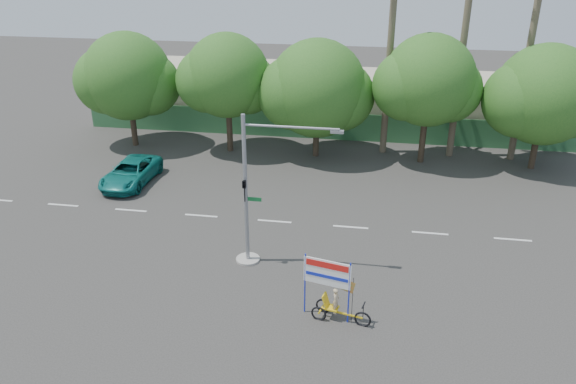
# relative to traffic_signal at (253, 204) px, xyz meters

# --- Properties ---
(ground) EXTENTS (120.00, 120.00, 0.00)m
(ground) POSITION_rel_traffic_signal_xyz_m (2.20, -3.98, -2.92)
(ground) COLOR #33302D
(ground) RESTS_ON ground
(fence) EXTENTS (38.00, 0.08, 2.00)m
(fence) POSITION_rel_traffic_signal_xyz_m (2.20, 17.52, -1.92)
(fence) COLOR #336B3D
(fence) RESTS_ON ground
(building_left) EXTENTS (12.00, 8.00, 4.00)m
(building_left) POSITION_rel_traffic_signal_xyz_m (-7.80, 22.02, -0.92)
(building_left) COLOR beige
(building_left) RESTS_ON ground
(building_right) EXTENTS (14.00, 8.00, 3.60)m
(building_right) POSITION_rel_traffic_signal_xyz_m (10.20, 22.02, -1.12)
(building_right) COLOR beige
(building_right) RESTS_ON ground
(tree_far_left) EXTENTS (7.14, 6.00, 7.96)m
(tree_far_left) POSITION_rel_traffic_signal_xyz_m (-11.85, 14.02, 1.84)
(tree_far_left) COLOR #473828
(tree_far_left) RESTS_ON ground
(tree_left) EXTENTS (6.66, 5.60, 8.07)m
(tree_left) POSITION_rel_traffic_signal_xyz_m (-4.85, 14.02, 2.14)
(tree_left) COLOR #473828
(tree_left) RESTS_ON ground
(tree_center) EXTENTS (7.62, 6.40, 7.85)m
(tree_center) POSITION_rel_traffic_signal_xyz_m (1.14, 14.02, 1.55)
(tree_center) COLOR #473828
(tree_center) RESTS_ON ground
(tree_right) EXTENTS (6.90, 5.80, 8.36)m
(tree_right) POSITION_rel_traffic_signal_xyz_m (8.15, 14.02, 2.32)
(tree_right) COLOR #473828
(tree_right) RESTS_ON ground
(tree_far_right) EXTENTS (7.38, 6.20, 7.94)m
(tree_far_right) POSITION_rel_traffic_signal_xyz_m (15.15, 14.02, 1.73)
(tree_far_right) COLOR #473828
(tree_far_right) RESTS_ON ground
(palm_mid) EXTENTS (3.73, 3.79, 15.45)m
(palm_mid) POSITION_rel_traffic_signal_xyz_m (14.20, 15.52, 6.48)
(palm_mid) COLOR #70604C
(palm_mid) RESTS_ON ground
(palm_short) EXTENTS (3.73, 3.79, 14.45)m
(palm_short) POSITION_rel_traffic_signal_xyz_m (5.70, 15.52, 5.94)
(palm_short) COLOR #70604C
(palm_short) RESTS_ON ground
(traffic_signal) EXTENTS (4.72, 1.10, 7.00)m
(traffic_signal) POSITION_rel_traffic_signal_xyz_m (0.00, 0.00, 0.00)
(traffic_signal) COLOR gray
(traffic_signal) RESTS_ON ground
(trike_billboard) EXTENTS (2.71, 0.97, 2.72)m
(trike_billboard) POSITION_rel_traffic_signal_xyz_m (3.94, -3.68, -1.83)
(trike_billboard) COLOR black
(trike_billboard) RESTS_ON ground
(pickup_truck) EXTENTS (2.47, 5.11, 1.40)m
(pickup_truck) POSITION_rel_traffic_signal_xyz_m (-9.25, 7.52, -2.22)
(pickup_truck) COLOR #107169
(pickup_truck) RESTS_ON ground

